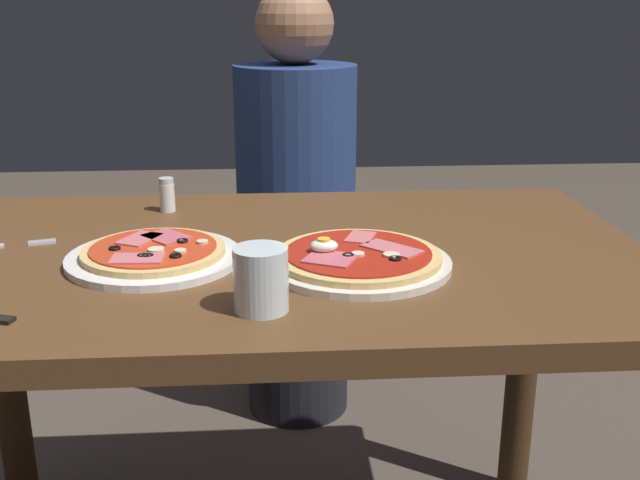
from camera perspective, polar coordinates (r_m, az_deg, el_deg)
The scene contains 6 objects.
dining_table at distance 1.29m, azimuth -3.91°, elevation -5.65°, with size 1.27×0.76×0.74m.
pizza_foreground at distance 1.17m, azimuth 2.88°, elevation -1.46°, with size 0.29×0.29×0.05m.
pizza_across_left at distance 1.22m, azimuth -12.53°, elevation -1.09°, with size 0.28×0.28×0.03m.
water_glass_near at distance 1.00m, azimuth -4.52°, elevation -3.31°, with size 0.07×0.07×0.09m.
salt_shaker at distance 1.50m, azimuth -11.56°, elevation 3.38°, with size 0.03×0.03×0.07m.
diner_person at distance 2.04m, azimuth -1.80°, elevation 1.41°, with size 0.32×0.32×1.18m.
Camera 1 is at (0.01, -1.19, 1.14)m, focal length 42.06 mm.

